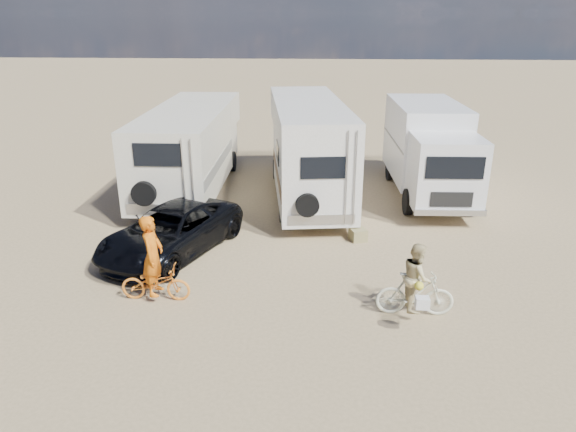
# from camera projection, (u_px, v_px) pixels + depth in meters

# --- Properties ---
(ground) EXTENTS (140.00, 140.00, 0.00)m
(ground) POSITION_uv_depth(u_px,v_px,m) (309.00, 280.00, 13.46)
(ground) COLOR tan
(ground) RESTS_ON ground
(rv_main) EXTENTS (3.35, 8.30, 3.50)m
(rv_main) POSITION_uv_depth(u_px,v_px,m) (308.00, 151.00, 18.91)
(rv_main) COLOR silver
(rv_main) RESTS_ON ground
(rv_left) EXTENTS (2.74, 8.58, 3.11)m
(rv_left) POSITION_uv_depth(u_px,v_px,m) (191.00, 150.00, 19.87)
(rv_left) COLOR silver
(rv_left) RESTS_ON ground
(box_truck) EXTENTS (2.54, 6.74, 3.30)m
(box_truck) POSITION_uv_depth(u_px,v_px,m) (429.00, 153.00, 19.12)
(box_truck) COLOR silver
(box_truck) RESTS_ON ground
(dark_suv) EXTENTS (3.87, 5.24, 1.32)m
(dark_suv) POSITION_uv_depth(u_px,v_px,m) (171.00, 231.00, 14.77)
(dark_suv) COLOR black
(dark_suv) RESTS_ON ground
(bike_man) EXTENTS (1.65, 0.58, 0.87)m
(bike_man) POSITION_uv_depth(u_px,v_px,m) (156.00, 283.00, 12.40)
(bike_man) COLOR orange
(bike_man) RESTS_ON ground
(bike_woman) EXTENTS (1.74, 0.52, 1.04)m
(bike_woman) POSITION_uv_depth(u_px,v_px,m) (415.00, 294.00, 11.74)
(bike_woman) COLOR beige
(bike_woman) RESTS_ON ground
(rider_man) EXTENTS (0.47, 0.71, 1.95)m
(rider_man) POSITION_uv_depth(u_px,v_px,m) (153.00, 262.00, 12.21)
(rider_man) COLOR #D5610D
(rider_man) RESTS_ON ground
(rider_woman) EXTENTS (0.61, 0.77, 1.57)m
(rider_woman) POSITION_uv_depth(u_px,v_px,m) (416.00, 284.00, 11.65)
(rider_woman) COLOR #C9B680
(rider_woman) RESTS_ON ground
(bike_parked) EXTENTS (1.67, 1.06, 0.83)m
(bike_parked) POSITION_uv_depth(u_px,v_px,m) (441.00, 194.00, 18.59)
(bike_parked) COLOR black
(bike_parked) RESTS_ON ground
(cooler) EXTENTS (0.60, 0.54, 0.40)m
(cooler) POSITION_uv_depth(u_px,v_px,m) (224.00, 212.00, 17.50)
(cooler) COLOR #26567B
(cooler) RESTS_ON ground
(crate) EXTENTS (0.57, 0.57, 0.36)m
(crate) POSITION_uv_depth(u_px,v_px,m) (358.00, 235.00, 15.76)
(crate) COLOR olive
(crate) RESTS_ON ground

